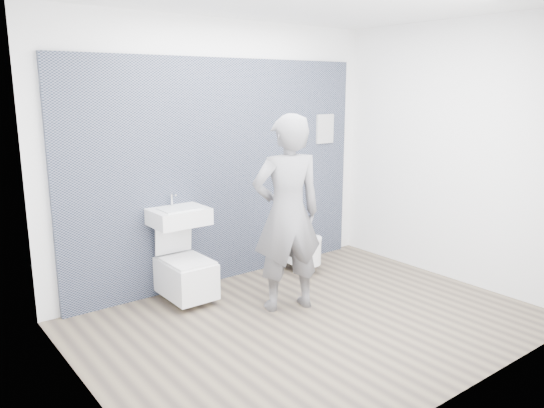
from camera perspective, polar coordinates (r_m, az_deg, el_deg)
ground at (r=4.98m, az=4.30°, el=-12.52°), size 4.00×4.00×0.00m
room_shell at (r=4.53m, az=4.66°, el=7.86°), size 4.00×4.00×4.00m
tile_wall at (r=6.07m, az=-5.05°, el=-7.84°), size 3.60×0.06×2.40m
washbasin at (r=5.30m, az=-9.97°, el=-1.29°), size 0.54×0.41×0.41m
toilet_square at (r=5.39m, az=-9.27°, el=-7.57°), size 0.42×0.61×0.82m
toilet_rounded at (r=6.20m, az=3.04°, el=-4.76°), size 0.34×0.58×0.32m
info_placard at (r=6.87m, az=5.43°, el=-5.39°), size 0.26×0.03×0.35m
visitor at (r=4.98m, az=1.64°, el=-1.07°), size 0.79×0.63×1.87m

